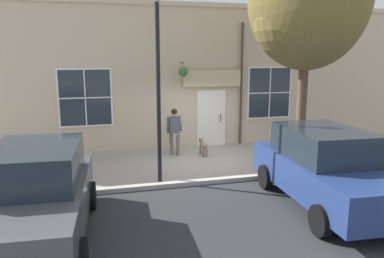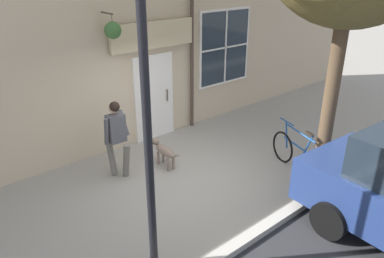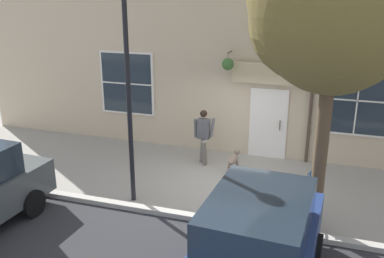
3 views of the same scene
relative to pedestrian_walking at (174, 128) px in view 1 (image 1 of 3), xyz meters
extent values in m
plane|color=gray|center=(1.08, 0.93, -0.96)|extent=(90.00, 90.00, 0.00)
cube|color=#B2ADA3|center=(3.08, 0.93, -0.90)|extent=(0.20, 28.00, 0.12)
cube|color=#C6B293|center=(-1.27, 0.93, 1.57)|extent=(0.30, 18.00, 5.08)
cube|color=#C6B293|center=(-1.27, 0.93, 4.19)|extent=(0.42, 18.00, 0.16)
cube|color=white|center=(-1.10, 1.66, 0.09)|extent=(0.10, 1.10, 2.10)
cube|color=#232D38|center=(-1.07, 1.66, 0.04)|extent=(0.03, 0.90, 1.90)
cylinder|color=#47382D|center=(-1.01, 2.01, 0.09)|extent=(0.03, 0.03, 0.30)
cube|color=beige|center=(-1.00, 1.66, 1.59)|extent=(0.08, 2.20, 0.60)
cylinder|color=#47382D|center=(-1.04, 2.83, 1.32)|extent=(0.09, 0.09, 4.57)
cylinder|color=#47382D|center=(-0.88, 0.49, 2.16)|extent=(0.44, 0.04, 0.04)
cylinder|color=#47382D|center=(-0.70, 0.49, 1.98)|extent=(0.01, 0.01, 0.34)
cone|color=#2D2823|center=(-0.70, 0.49, 1.76)|extent=(0.32, 0.32, 0.18)
sphere|color=#3D6B33|center=(-0.70, 0.49, 1.85)|extent=(0.34, 0.34, 0.34)
cube|color=white|center=(-1.10, -2.88, 0.99)|extent=(0.08, 1.82, 2.02)
cube|color=#232D38|center=(-1.07, -2.88, 0.99)|extent=(0.03, 1.70, 1.90)
cube|color=white|center=(-1.05, -2.88, 0.99)|extent=(0.04, 0.04, 1.90)
cube|color=white|center=(-1.05, -2.88, 0.99)|extent=(0.04, 1.70, 0.04)
cube|color=white|center=(-1.10, 4.03, 0.99)|extent=(0.08, 1.82, 2.02)
cube|color=#232D38|center=(-1.07, 4.03, 0.99)|extent=(0.03, 1.70, 1.90)
cube|color=white|center=(-1.05, 4.03, 0.99)|extent=(0.04, 0.04, 1.90)
cube|color=white|center=(-1.05, 4.03, 0.99)|extent=(0.04, 1.70, 0.04)
cylinder|color=#6B665B|center=(-0.16, -0.08, -0.57)|extent=(0.29, 0.14, 0.79)
cylinder|color=#6B665B|center=(0.17, 0.08, -0.57)|extent=(0.29, 0.14, 0.79)
cube|color=#4C4C51|center=(0.00, 0.00, 0.10)|extent=(0.23, 0.34, 0.57)
sphere|color=tan|center=(-0.02, 0.00, 0.53)|extent=(0.21, 0.21, 0.21)
sphere|color=black|center=(0.01, 0.00, 0.55)|extent=(0.20, 0.20, 0.20)
cylinder|color=#4C4C51|center=(0.04, -0.23, 0.11)|extent=(0.16, 0.09, 0.57)
cylinder|color=#4C4C51|center=(-0.09, 0.23, 0.13)|extent=(0.33, 0.09, 0.52)
ellipsoid|color=#7F6B5B|center=(0.31, 0.95, -0.59)|extent=(0.65, 0.25, 0.20)
cylinder|color=#7F6B5B|center=(0.12, 0.89, -0.82)|extent=(0.06, 0.06, 0.28)
cylinder|color=#7F6B5B|center=(0.12, 1.02, -0.82)|extent=(0.06, 0.06, 0.28)
cylinder|color=#7F6B5B|center=(0.50, 0.87, -0.82)|extent=(0.06, 0.06, 0.28)
cylinder|color=#7F6B5B|center=(0.51, 1.00, -0.82)|extent=(0.06, 0.06, 0.28)
sphere|color=#7F6B5B|center=(-0.07, 0.96, -0.52)|extent=(0.17, 0.17, 0.17)
cone|color=#7F6B5B|center=(-0.18, 0.97, -0.54)|extent=(0.10, 0.09, 0.09)
cone|color=#7F6B5B|center=(-0.06, 0.91, -0.44)|extent=(0.06, 0.06, 0.07)
cone|color=#7F6B5B|center=(-0.05, 1.01, -0.44)|extent=(0.06, 0.06, 0.07)
cylinder|color=#7F6B5B|center=(0.71, 0.93, -0.54)|extent=(0.21, 0.05, 0.14)
cylinder|color=brown|center=(2.63, 3.22, 0.87)|extent=(0.27, 0.27, 3.67)
sphere|color=brown|center=(2.71, 2.78, 3.33)|extent=(2.24, 2.24, 2.24)
torus|color=black|center=(1.76, 3.07, -0.63)|extent=(0.68, 0.25, 0.70)
torus|color=black|center=(2.78, 2.87, -0.63)|extent=(0.68, 0.25, 0.70)
cylinder|color=#1E4C8C|center=(2.27, 2.97, -0.43)|extent=(0.98, 0.23, 0.15)
cylinder|color=#1E4C8C|center=(2.45, 2.94, -0.29)|extent=(0.21, 0.08, 0.48)
cylinder|color=#1E4C8C|center=(2.22, 2.98, -0.11)|extent=(0.82, 0.19, 0.13)
cylinder|color=#1E4C8C|center=(1.84, 3.06, -0.31)|extent=(0.14, 0.06, 0.58)
cylinder|color=#1E4C8C|center=(1.80, 3.07, -0.01)|extent=(0.45, 0.17, 0.03)
ellipsoid|color=black|center=(2.45, 2.94, -0.03)|extent=(0.26, 0.15, 0.09)
cube|color=#474C4C|center=(5.30, -3.73, -0.27)|extent=(4.40, 2.01, 0.76)
cube|color=#1E2833|center=(5.08, -3.71, 0.45)|extent=(2.32, 1.68, 0.68)
cylinder|color=black|center=(6.68, -2.93, -0.65)|extent=(0.63, 0.22, 0.62)
cylinder|color=black|center=(4.02, -2.77, -0.65)|extent=(0.63, 0.22, 0.62)
cylinder|color=black|center=(3.91, -4.53, -0.65)|extent=(0.63, 0.22, 0.62)
cube|color=navy|center=(5.20, 2.36, -0.27)|extent=(4.40, 2.01, 0.76)
cube|color=#1E2833|center=(4.98, 2.37, 0.45)|extent=(2.32, 1.68, 0.68)
cylinder|color=black|center=(6.47, 1.40, -0.65)|extent=(0.63, 0.22, 0.62)
cylinder|color=black|center=(3.92, 3.32, -0.65)|extent=(0.63, 0.22, 0.62)
cylinder|color=black|center=(3.81, 1.56, -0.65)|extent=(0.63, 0.22, 0.62)
cylinder|color=black|center=(2.64, -0.98, 1.37)|extent=(0.11, 0.11, 4.67)
camera|label=1|loc=(12.20, -2.63, 2.40)|focal=35.00mm
camera|label=2|loc=(6.08, -3.20, 3.05)|focal=35.00mm
camera|label=3|loc=(11.01, 3.20, 3.96)|focal=40.00mm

